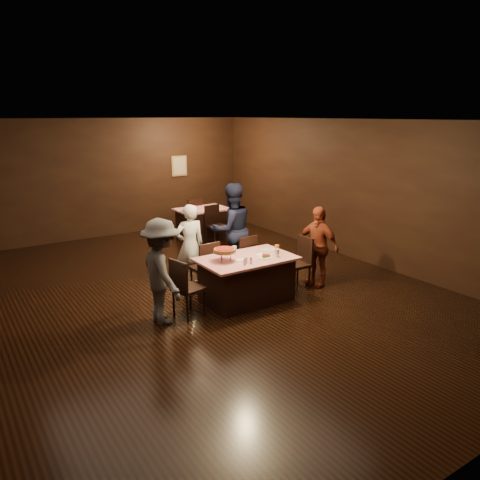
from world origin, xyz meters
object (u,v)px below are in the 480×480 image
chair_back_far (192,216)px  glass_back (234,250)px  glass_front_right (277,253)px  chair_back_near (216,225)px  plate_empty (268,250)px  diner_navy_hoodie (232,230)px  pizza_stand (225,250)px  chair_end_left (188,287)px  diner_red_shirt (317,246)px  back_table (203,223)px  diner_grey_knit (162,272)px  diner_white_jacket (190,246)px  main_table (246,279)px  glass_amber (277,249)px  chair_far_right (242,259)px  chair_end_right (297,263)px  chair_far_left (204,267)px

chair_back_far → glass_back: chair_back_far is taller
chair_back_far → glass_front_right: chair_back_far is taller
chair_back_near → plate_empty: chair_back_near is taller
diner_navy_hoodie → pizza_stand: 1.58m
chair_end_left → plate_empty: (1.65, 0.15, 0.30)m
chair_end_left → diner_red_shirt: diner_red_shirt is taller
back_table → diner_navy_hoodie: size_ratio=0.71×
glass_back → diner_grey_knit: bearing=-169.2°
pizza_stand → diner_navy_hoodie: bearing=53.4°
back_table → diner_white_jacket: bearing=-122.8°
diner_grey_knit → diner_red_shirt: diner_grey_knit is taller
chair_back_near → diner_white_jacket: diner_white_jacket is taller
main_table → pizza_stand: 0.70m
diner_navy_hoodie → pizza_stand: size_ratio=4.80×
main_table → diner_red_shirt: (1.53, -0.07, 0.36)m
pizza_stand → glass_amber: 1.01m
chair_far_right → plate_empty: size_ratio=3.80×
glass_front_right → glass_back: size_ratio=1.00×
chair_end_right → glass_back: chair_end_right is taller
chair_back_near → glass_front_right: bearing=-108.9°
chair_far_right → diner_navy_hoodie: bearing=-110.2°
chair_far_left → chair_end_right: 1.68m
chair_back_far → pizza_stand: (-1.81, -4.64, 0.48)m
chair_back_far → chair_far_right: bearing=72.3°
chair_back_near → glass_amber: size_ratio=6.79×
diner_white_jacket → plate_empty: bearing=139.8°
chair_far_right → chair_far_left: bearing=-6.4°
chair_end_left → chair_back_near: same height
glass_front_right → plate_empty: bearing=76.0°
glass_amber → chair_far_left: bearing=141.3°
chair_end_right → glass_amber: chair_end_right is taller
chair_far_right → plate_empty: 0.69m
back_table → glass_amber: bearing=-101.1°
chair_far_right → pizza_stand: bearing=34.8°
glass_front_right → chair_far_right: bearing=92.9°
back_table → chair_back_far: chair_back_far is taller
pizza_stand → chair_far_left: bearing=90.0°
main_table → pizza_stand: pizza_stand is taller
back_table → chair_end_left: chair_end_left is taller
chair_far_left → diner_white_jacket: (-0.04, 0.45, 0.29)m
glass_front_right → chair_back_far: bearing=79.0°
main_table → glass_back: bearing=99.5°
chair_end_left → diner_grey_knit: diner_grey_knit is taller
back_table → main_table: bearing=-109.1°
main_table → glass_amber: 0.75m
glass_back → pizza_stand: bearing=-144.5°
chair_far_left → diner_white_jacket: bearing=-87.3°
glass_amber → glass_front_right: bearing=-126.9°
diner_grey_knit → diner_white_jacket: bearing=-39.9°
back_table → diner_navy_hoodie: 2.96m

